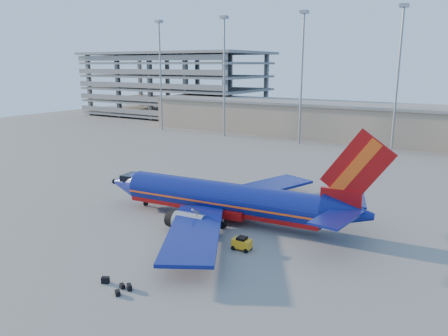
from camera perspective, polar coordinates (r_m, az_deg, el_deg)
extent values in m
plane|color=slate|center=(58.65, -2.96, -3.96)|extent=(220.00, 220.00, 0.00)
cube|color=#9C8B6C|center=(107.05, 19.80, 5.37)|extent=(120.00, 15.00, 8.00)
cube|color=slate|center=(106.60, 19.98, 7.60)|extent=(122.00, 16.00, 0.60)
cube|color=slate|center=(153.28, -6.26, 7.14)|extent=(60.00, 30.00, 0.70)
cube|color=slate|center=(152.88, -6.30, 8.71)|extent=(60.00, 30.00, 0.70)
cube|color=slate|center=(152.60, -6.34, 10.28)|extent=(60.00, 30.00, 0.70)
cube|color=slate|center=(152.44, -6.38, 11.85)|extent=(60.00, 30.00, 0.70)
cube|color=slate|center=(152.39, -6.42, 13.43)|extent=(60.00, 30.00, 0.70)
cube|color=slate|center=(152.43, -6.45, 14.63)|extent=(62.00, 32.00, 0.80)
cube|color=slate|center=(162.96, -3.48, 10.91)|extent=(1.20, 1.20, 21.00)
cylinder|color=gray|center=(119.98, -8.28, 11.60)|extent=(0.44, 0.44, 28.00)
cube|color=gray|center=(120.42, -8.52, 18.41)|extent=(1.60, 1.60, 0.70)
cylinder|color=gray|center=(108.22, 0.03, 11.55)|extent=(0.44, 0.44, 28.00)
cube|color=gray|center=(108.71, 0.03, 19.11)|extent=(1.60, 1.60, 0.70)
cylinder|color=gray|center=(99.14, 10.09, 11.18)|extent=(0.44, 0.44, 28.00)
cube|color=gray|center=(99.67, 10.44, 19.42)|extent=(1.60, 1.60, 0.70)
cylinder|color=gray|center=(93.52, 21.70, 10.34)|extent=(0.44, 0.44, 28.00)
cube|color=gray|center=(94.08, 22.49, 19.04)|extent=(1.60, 1.60, 0.70)
cylinder|color=navy|center=(50.04, -0.36, -3.86)|extent=(23.65, 5.74, 3.61)
cube|color=#A90D0D|center=(50.33, -0.36, -4.87)|extent=(23.59, 5.06, 1.27)
cube|color=#FF5315|center=(50.12, -0.36, -4.12)|extent=(23.65, 5.78, 0.21)
cone|color=navy|center=(57.36, -12.71, -1.94)|extent=(4.41, 3.97, 3.61)
cube|color=black|center=(56.35, -11.76, -1.19)|extent=(2.56, 2.74, 0.78)
cone|color=navy|center=(45.60, 15.89, -5.68)|extent=(5.38, 4.06, 3.61)
cube|color=#A90D0D|center=(45.33, 15.02, -3.99)|extent=(4.13, 0.91, 2.15)
cube|color=#A90D0D|center=(44.22, 17.02, 0.04)|extent=(7.16, 0.97, 7.79)
cube|color=#FF5315|center=(44.25, 16.77, 0.06)|extent=(4.78, 0.84, 6.11)
cube|color=navy|center=(48.61, 16.23, -3.85)|extent=(4.65, 6.83, 0.21)
cube|color=navy|center=(42.40, 14.54, -6.28)|extent=(3.64, 6.55, 0.21)
cube|color=navy|center=(57.23, 4.86, -2.60)|extent=(9.48, 15.89, 0.34)
cube|color=navy|center=(42.57, -3.89, -8.31)|extent=(11.65, 15.58, 0.34)
cube|color=#A90D0D|center=(50.24, 0.14, -5.37)|extent=(6.18, 4.33, 0.98)
cylinder|color=gray|center=(55.33, 0.94, -3.80)|extent=(3.69, 2.36, 2.05)
cylinder|color=gray|center=(46.88, -4.48, -7.07)|extent=(3.69, 2.36, 2.05)
cylinder|color=gray|center=(56.14, -10.20, -4.39)|extent=(0.25, 0.25, 1.07)
cylinder|color=black|center=(56.21, -10.19, -4.60)|extent=(0.64, 0.30, 0.62)
cylinder|color=black|center=(52.31, 2.34, -5.66)|extent=(0.87, 0.61, 0.82)
cylinder|color=black|center=(48.00, -0.17, -7.43)|extent=(0.87, 0.61, 0.82)
cube|color=#F3A315|center=(42.70, 2.34, -9.83)|extent=(1.85, 1.10, 0.86)
cube|color=black|center=(42.50, 2.35, -9.19)|extent=(0.90, 0.98, 0.30)
cylinder|color=black|center=(43.54, 1.81, -9.95)|extent=(0.45, 0.17, 0.45)
cylinder|color=black|center=(42.78, 1.20, -10.39)|extent=(0.45, 0.17, 0.45)
cylinder|color=black|center=(42.97, 3.46, -10.30)|extent=(0.45, 0.17, 0.45)
cylinder|color=black|center=(42.19, 2.88, -10.76)|extent=(0.45, 0.17, 0.45)
cube|color=black|center=(37.09, -13.15, -14.78)|extent=(0.61, 0.52, 0.35)
cube|color=black|center=(36.15, -13.73, -15.58)|extent=(0.63, 0.58, 0.39)
cube|color=black|center=(36.67, -12.26, -14.97)|extent=(0.67, 0.59, 0.48)
cube|color=black|center=(38.13, -15.23, -13.94)|extent=(0.73, 0.62, 0.54)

